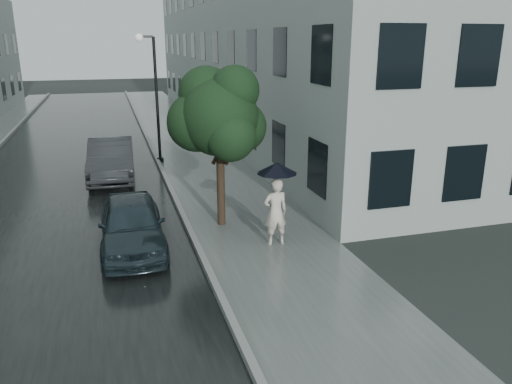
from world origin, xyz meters
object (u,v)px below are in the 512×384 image
object	(u,v)px
car_near	(132,224)
car_far	(111,159)
pedestrian	(276,212)
lamp_post	(153,91)
street_tree	(219,116)

from	to	relation	value
car_near	car_far	distance (m)	6.99
pedestrian	lamp_post	xyz separation A→B (m)	(-1.99, 9.75, 2.11)
lamp_post	car_near	bearing A→B (deg)	-100.49
lamp_post	car_near	xyz separation A→B (m)	(-1.48, -9.02, -2.32)
street_tree	lamp_post	world-z (taller)	lamp_post
car_near	pedestrian	bearing A→B (deg)	-10.99
lamp_post	street_tree	bearing A→B (deg)	-83.90
car_near	car_far	bearing A→B (deg)	93.79
street_tree	lamp_post	distance (m)	7.94
lamp_post	car_near	world-z (taller)	lamp_post
pedestrian	lamp_post	distance (m)	10.17
pedestrian	lamp_post	bearing A→B (deg)	-81.08
street_tree	lamp_post	size ratio (longest dim) A/B	0.84
street_tree	car_near	world-z (taller)	street_tree
street_tree	car_far	bearing A→B (deg)	115.92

